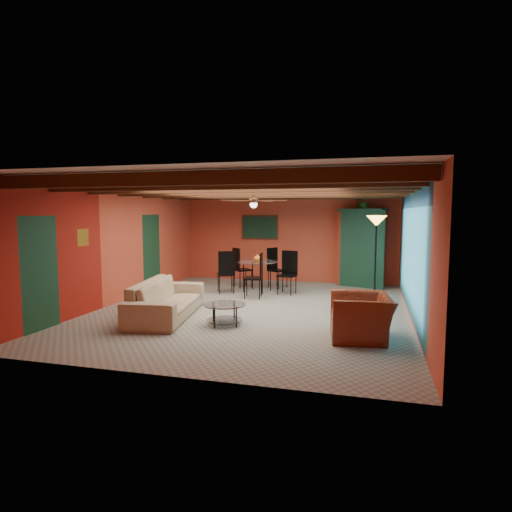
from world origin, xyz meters
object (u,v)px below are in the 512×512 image
(dining_table, at_px, (257,271))
(vase, at_px, (257,246))
(armchair, at_px, (361,317))
(floor_lamp, at_px, (375,264))
(sofa, at_px, (167,299))
(armoire, at_px, (362,249))
(coffee_table, at_px, (225,314))
(potted_plant, at_px, (363,202))

(dining_table, xyz_separation_m, vase, (0.00, 0.00, 0.67))
(armchair, bearing_deg, floor_lamp, 166.60)
(sofa, xyz_separation_m, armoire, (3.72, 4.80, 0.71))
(dining_table, height_order, vase, vase)
(sofa, bearing_deg, floor_lamp, -79.03)
(sofa, xyz_separation_m, floor_lamp, (4.07, 1.53, 0.66))
(armchair, height_order, floor_lamp, floor_lamp)
(coffee_table, relative_size, potted_plant, 1.57)
(dining_table, bearing_deg, potted_plant, 32.07)
(potted_plant, bearing_deg, vase, -147.93)
(armchair, relative_size, vase, 5.58)
(armchair, distance_m, armoire, 5.36)
(dining_table, xyz_separation_m, potted_plant, (2.66, 1.67, 1.84))
(sofa, distance_m, dining_table, 3.32)
(sofa, distance_m, potted_plant, 6.41)
(coffee_table, bearing_deg, floor_lamp, 33.91)
(coffee_table, distance_m, dining_table, 3.47)
(coffee_table, relative_size, dining_table, 0.37)
(floor_lamp, xyz_separation_m, potted_plant, (-0.35, 3.27, 1.38))
(coffee_table, xyz_separation_m, potted_plant, (2.38, 5.10, 2.20))
(dining_table, bearing_deg, floor_lamp, -28.11)
(sofa, bearing_deg, coffee_table, -112.24)
(armchair, xyz_separation_m, dining_table, (-2.79, 3.64, 0.19))
(sofa, xyz_separation_m, vase, (1.06, 3.14, 0.86))
(floor_lamp, relative_size, vase, 10.10)
(coffee_table, distance_m, potted_plant, 6.05)
(armchair, bearing_deg, armoire, 174.16)
(dining_table, xyz_separation_m, floor_lamp, (3.01, -1.61, 0.46))
(sofa, height_order, floor_lamp, floor_lamp)
(potted_plant, bearing_deg, armchair, -88.66)
(armoire, relative_size, floor_lamp, 1.05)
(sofa, distance_m, coffee_table, 1.39)
(sofa, bearing_deg, potted_plant, -47.41)
(armoire, bearing_deg, armchair, -69.60)
(coffee_table, distance_m, armoire, 5.70)
(armchair, distance_m, potted_plant, 5.69)
(coffee_table, relative_size, vase, 3.92)
(dining_table, bearing_deg, armoire, 32.07)
(armchair, relative_size, dining_table, 0.52)
(vase, bearing_deg, coffee_table, -85.26)
(armoire, height_order, potted_plant, potted_plant)
(vase, bearing_deg, dining_table, 180.00)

